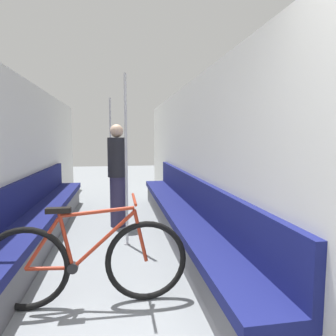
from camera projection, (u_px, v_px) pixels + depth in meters
The scene contains 8 objects.
wall_left at pixel (9, 162), 3.73m from camera, with size 0.10×10.15×2.29m, color silver.
wall_right at pixel (202, 159), 4.14m from camera, with size 0.10×10.15×2.29m, color silver.
bench_seat_row_left at pixel (36, 225), 3.97m from camera, with size 0.47×5.44×0.89m.
bench_seat_row_right at pixel (182, 218), 4.30m from camera, with size 0.47×5.44×0.89m.
bicycle at pixel (88, 262), 2.56m from camera, with size 1.72×0.46×0.93m.
grab_pole_near at pixel (126, 163), 3.96m from camera, with size 0.08×0.08×2.27m.
grab_pole_far at pixel (111, 154), 6.33m from camera, with size 0.08×0.08×2.27m.
passenger_standing at pixel (117, 174), 4.82m from camera, with size 0.30×0.30×1.66m.
Camera 1 is at (0.09, -0.52, 1.44)m, focal length 32.00 mm.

